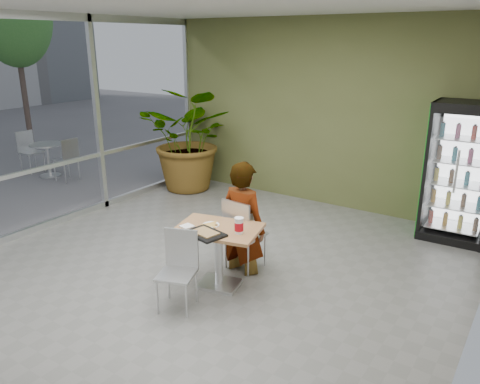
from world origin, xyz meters
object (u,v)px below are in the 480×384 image
object	(u,v)px
seated_woman	(243,228)
beverage_fridge	(460,173)
dining_table	(218,244)
soda_cup	(239,226)
chair_near	(179,263)
cafeteria_tray	(205,234)
chair_far	(241,230)
potted_plant	(191,139)

from	to	relation	value
seated_woman	beverage_fridge	size ratio (longest dim) A/B	0.86
dining_table	soda_cup	xyz separation A→B (m)	(0.29, -0.00, 0.30)
chair_near	beverage_fridge	distance (m)	4.26
seated_woman	cafeteria_tray	size ratio (longest dim) A/B	4.08
chair_far	chair_near	bearing A→B (deg)	88.50
dining_table	seated_woman	bearing A→B (deg)	90.16
cafeteria_tray	beverage_fridge	distance (m)	3.91
dining_table	beverage_fridge	size ratio (longest dim) A/B	0.54
dining_table	chair_near	bearing A→B (deg)	-101.08
chair_far	soda_cup	size ratio (longest dim) A/B	5.16
dining_table	soda_cup	size ratio (longest dim) A/B	5.89
chair_near	beverage_fridge	xyz separation A→B (m)	(2.13, 3.66, 0.50)
soda_cup	cafeteria_tray	bearing A→B (deg)	-138.71
dining_table	cafeteria_tray	size ratio (longest dim) A/B	2.57
chair_far	cafeteria_tray	distance (m)	0.76
chair_far	potted_plant	xyz separation A→B (m)	(-2.70, 2.32, 0.44)
chair_near	dining_table	bearing A→B (deg)	58.58
dining_table	seated_woman	size ratio (longest dim) A/B	0.63
dining_table	chair_far	size ratio (longest dim) A/B	1.14
seated_woman	dining_table	bearing A→B (deg)	94.25
dining_table	chair_far	xyz separation A→B (m)	(-0.01, 0.48, 0.02)
seated_woman	potted_plant	bearing A→B (deg)	-35.90
potted_plant	seated_woman	bearing A→B (deg)	-40.00
chair_far	potted_plant	size ratio (longest dim) A/B	0.48
seated_woman	soda_cup	bearing A→B (deg)	123.08
chair_near	potted_plant	xyz separation A→B (m)	(-2.60, 3.37, 0.49)
seated_woman	soda_cup	size ratio (longest dim) A/B	9.37
chair_far	soda_cup	bearing A→B (deg)	126.12
dining_table	seated_woman	distance (m)	0.53
dining_table	soda_cup	distance (m)	0.42
cafeteria_tray	chair_far	bearing A→B (deg)	91.46
dining_table	potted_plant	xyz separation A→B (m)	(-2.71, 2.80, 0.46)
dining_table	chair_near	distance (m)	0.58
beverage_fridge	dining_table	bearing A→B (deg)	-125.01
potted_plant	chair_far	bearing A→B (deg)	-40.68
dining_table	soda_cup	bearing A→B (deg)	-0.75
dining_table	chair_far	distance (m)	0.48
dining_table	cafeteria_tray	bearing A→B (deg)	-87.73
chair_far	cafeteria_tray	world-z (taller)	chair_far
dining_table	seated_woman	xyz separation A→B (m)	(-0.00, 0.53, 0.03)
soda_cup	potted_plant	distance (m)	4.11
dining_table	potted_plant	world-z (taller)	potted_plant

